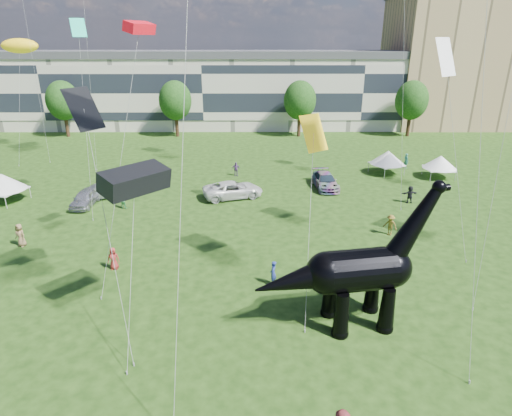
{
  "coord_description": "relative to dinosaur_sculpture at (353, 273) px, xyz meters",
  "views": [
    {
      "loc": [
        0.58,
        -17.06,
        14.9
      ],
      "look_at": [
        0.72,
        8.0,
        5.0
      ],
      "focal_mm": 30.0,
      "sensor_mm": 36.0,
      "label": 1
    }
  ],
  "objects": [
    {
      "name": "ground",
      "position": [
        -5.88,
        -2.98,
        -3.22
      ],
      "size": [
        220.0,
        220.0,
        0.0
      ],
      "primitive_type": "plane",
      "color": "#16330C",
      "rests_on": "ground"
    },
    {
      "name": "terrace_row",
      "position": [
        -13.88,
        59.02,
        2.78
      ],
      "size": [
        78.0,
        11.0,
        12.0
      ],
      "primitive_type": "cube",
      "color": "beige",
      "rests_on": "ground"
    },
    {
      "name": "apartment_block",
      "position": [
        34.12,
        62.02,
        7.78
      ],
      "size": [
        28.0,
        18.0,
        22.0
      ],
      "primitive_type": "cube",
      "color": "tan",
      "rests_on": "ground"
    },
    {
      "name": "tree_far_left",
      "position": [
        -35.88,
        50.02,
        3.07
      ],
      "size": [
        5.2,
        5.2,
        9.44
      ],
      "color": "#382314",
      "rests_on": "ground"
    },
    {
      "name": "tree_mid_left",
      "position": [
        -17.88,
        50.02,
        3.07
      ],
      "size": [
        5.2,
        5.2,
        9.44
      ],
      "color": "#382314",
      "rests_on": "ground"
    },
    {
      "name": "tree_mid_right",
      "position": [
        2.12,
        50.02,
        3.07
      ],
      "size": [
        5.2,
        5.2,
        9.44
      ],
      "color": "#382314",
      "rests_on": "ground"
    },
    {
      "name": "tree_far_right",
      "position": [
        20.12,
        50.02,
        3.07
      ],
      "size": [
        5.2,
        5.2,
        9.44
      ],
      "color": "#382314",
      "rests_on": "ground"
    },
    {
      "name": "dinosaur_sculpture",
      "position": [
        0.0,
        0.0,
        0.0
      ],
      "size": [
        10.47,
        3.56,
        8.52
      ],
      "rotation": [
        0.0,
        0.0,
        0.17
      ],
      "color": "black",
      "rests_on": "ground"
    },
    {
      "name": "car_silver",
      "position": [
        -21.47,
        18.36,
        -2.46
      ],
      "size": [
        1.88,
        4.48,
        1.51
      ],
      "primitive_type": "imported",
      "rotation": [
        0.0,
        0.0,
        -0.02
      ],
      "color": "silver",
      "rests_on": "ground"
    },
    {
      "name": "car_grey",
      "position": [
        -20.0,
        20.6,
        -2.48
      ],
      "size": [
        4.74,
        2.95,
        1.47
      ],
      "primitive_type": "imported",
      "rotation": [
        0.0,
        0.0,
        1.91
      ],
      "color": "gray",
      "rests_on": "ground"
    },
    {
      "name": "car_white",
      "position": [
        -7.4,
        20.6,
        -2.39
      ],
      "size": [
        6.52,
        4.39,
        1.66
      ],
      "primitive_type": "imported",
      "rotation": [
        0.0,
        0.0,
        1.87
      ],
      "color": "white",
      "rests_on": "ground"
    },
    {
      "name": "car_dark",
      "position": [
        2.36,
        23.58,
        -2.43
      ],
      "size": [
        2.62,
        5.58,
        1.57
      ],
      "primitive_type": "imported",
      "rotation": [
        0.0,
        0.0,
        0.08
      ],
      "color": "#595960",
      "rests_on": "ground"
    },
    {
      "name": "gazebo_near",
      "position": [
        10.47,
        28.86,
        -1.27
      ],
      "size": [
        5.21,
        5.21,
        2.77
      ],
      "rotation": [
        0.0,
        0.0,
        0.41
      ],
      "color": "silver",
      "rests_on": "ground"
    },
    {
      "name": "gazebo_far",
      "position": [
        16.01,
        27.17,
        -1.38
      ],
      "size": [
        3.87,
        3.87,
        2.61
      ],
      "rotation": [
        0.0,
        0.0,
        -0.03
      ],
      "color": "white",
      "rests_on": "ground"
    },
    {
      "name": "gazebo_left",
      "position": [
        -29.67,
        19.52,
        -1.2
      ],
      "size": [
        5.13,
        5.13,
        2.87
      ],
      "rotation": [
        0.0,
        0.0,
        -0.29
      ],
      "color": "silver",
      "rests_on": "ground"
    },
    {
      "name": "visitors",
      "position": [
        -5.59,
        13.42,
        -2.37
      ],
      "size": [
        46.19,
        39.92,
        1.84
      ],
      "color": "#2E7568",
      "rests_on": "ground"
    },
    {
      "name": "kites",
      "position": [
        -27.46,
        23.22,
        13.93
      ],
      "size": [
        67.38,
        52.47,
        28.92
      ],
      "color": "red",
      "rests_on": "ground"
    }
  ]
}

